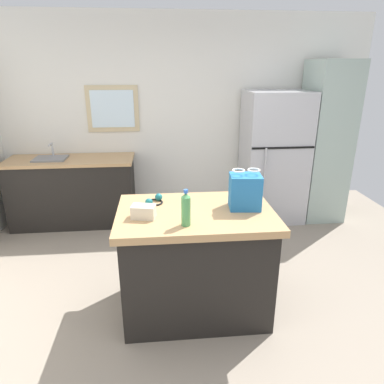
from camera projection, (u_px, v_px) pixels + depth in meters
name	position (u px, v px, depth m)	size (l,w,h in m)	color
ground	(208.00, 321.00, 2.90)	(6.00, 6.00, 0.00)	gray
back_wall	(184.00, 118.00, 4.75)	(5.00, 0.13, 2.68)	silver
kitchen_island	(195.00, 261.00, 2.91)	(1.25, 0.85, 0.93)	black
refrigerator	(273.00, 157.00, 4.64)	(0.81, 0.71, 1.73)	#B7B7BC
tall_cabinet	(325.00, 143.00, 4.63)	(0.54, 0.64, 2.10)	#9EB2A8
sink_counter	(73.00, 191.00, 4.58)	(1.61, 0.61, 1.08)	black
shopping_bag	(245.00, 191.00, 2.76)	(0.26, 0.22, 0.33)	#236BAD
small_box	(143.00, 212.00, 2.61)	(0.18, 0.11, 0.10)	beige
bottle	(186.00, 209.00, 2.46)	(0.07, 0.07, 0.27)	#4C9956
ear_defenders	(154.00, 201.00, 2.90)	(0.21, 0.21, 0.06)	black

